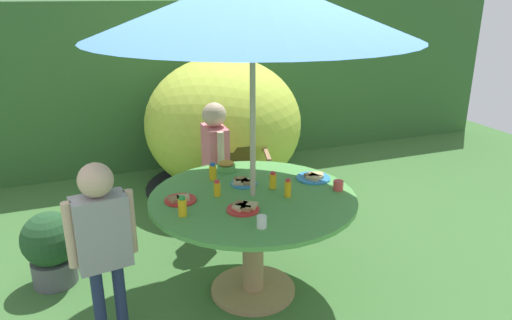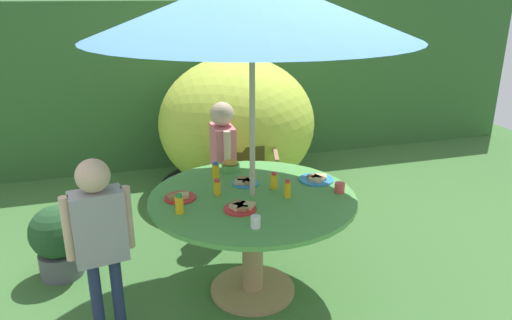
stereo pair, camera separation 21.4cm
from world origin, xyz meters
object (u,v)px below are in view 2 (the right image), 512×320
juice_bottle_front_edge (179,204)px  garden_table (253,220)px  snack_bowl (231,165)px  plate_mid_left (180,197)px  wooden_chair (250,161)px  child_in_grey_shirt (99,227)px  juice_bottle_far_right (274,181)px  juice_bottle_near_left (217,187)px  plate_center_back (245,182)px  plate_far_left (317,179)px  juice_bottle_mid_right (287,189)px  juice_bottle_center_front (216,171)px  potted_plant (58,239)px  cup_far (256,222)px  child_in_pink_shirt (223,151)px  patio_umbrella (252,6)px  dome_tent (237,124)px  cup_near (340,188)px  plate_near_right (241,207)px

juice_bottle_front_edge → garden_table: bearing=14.7°
snack_bowl → plate_mid_left: size_ratio=0.67×
garden_table → wooden_chair: 1.25m
child_in_grey_shirt → juice_bottle_far_right: bearing=2.1°
plate_mid_left → juice_bottle_near_left: (0.25, -0.00, 0.04)m
wooden_chair → plate_mid_left: size_ratio=4.79×
plate_center_back → plate_far_left: size_ratio=0.75×
juice_bottle_mid_right → juice_bottle_front_edge: (-0.71, -0.04, 0.00)m
wooden_chair → juice_bottle_near_left: (-0.55, -1.12, 0.25)m
garden_table → juice_bottle_center_front: (-0.17, 0.37, 0.24)m
potted_plant → plate_mid_left: plate_mid_left is taller
juice_bottle_far_right → plate_far_left: bearing=8.6°
plate_mid_left → plate_far_left: 0.98m
cup_far → juice_bottle_front_edge: bearing=141.1°
wooden_chair → child_in_pink_shirt: size_ratio=0.84×
patio_umbrella → dome_tent: 2.36m
child_in_pink_shirt → snack_bowl: size_ratio=8.47×
juice_bottle_near_left → wooden_chair: bearing=63.8°
garden_table → snack_bowl: (-0.02, 0.51, 0.21)m
juice_bottle_center_front → juice_bottle_mid_right: same height
cup_near → child_in_pink_shirt: bearing=117.8°
dome_tent → child_in_grey_shirt: 2.52m
child_in_pink_shirt → plate_center_back: child_in_pink_shirt is taller
wooden_chair → juice_bottle_far_right: (-0.16, -1.13, 0.25)m
child_in_pink_shirt → juice_bottle_mid_right: (0.19, -1.03, 0.05)m
plate_far_left → wooden_chair: bearing=99.5°
plate_near_right → juice_bottle_near_left: 0.28m
dome_tent → plate_center_back: (-0.40, -1.75, 0.06)m
child_in_grey_shirt → plate_far_left: child_in_grey_shirt is taller
patio_umbrella → potted_plant: bearing=154.8°
snack_bowl → plate_near_right: size_ratio=0.66×
patio_umbrella → plate_mid_left: size_ratio=10.34×
snack_bowl → plate_near_right: snack_bowl is taller
wooden_chair → plate_center_back: wooden_chair is taller
snack_bowl → plate_far_left: size_ratio=0.56×
patio_umbrella → snack_bowl: bearing=92.5°
juice_bottle_far_right → cup_far: size_ratio=1.66×
plate_mid_left → snack_bowl: bearing=43.7°
patio_umbrella → child_in_grey_shirt: patio_umbrella is taller
plate_far_left → cup_near: size_ratio=3.59×
potted_plant → juice_bottle_mid_right: bearing=-25.1°
child_in_grey_shirt → plate_center_back: (0.98, 0.36, 0.02)m
child_in_grey_shirt → cup_far: size_ratio=16.13×
potted_plant → juice_bottle_far_right: (1.48, -0.55, 0.50)m
child_in_grey_shirt → plate_near_right: child_in_grey_shirt is taller
child_in_grey_shirt → cup_far: child_in_grey_shirt is taller
child_in_pink_shirt → plate_center_back: (-0.01, -0.73, 0.01)m
plate_center_back → juice_bottle_center_front: (-0.17, 0.16, 0.04)m
plate_center_back → juice_bottle_far_right: (0.17, -0.14, 0.04)m
patio_umbrella → dome_tent: (0.40, 1.96, -1.24)m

